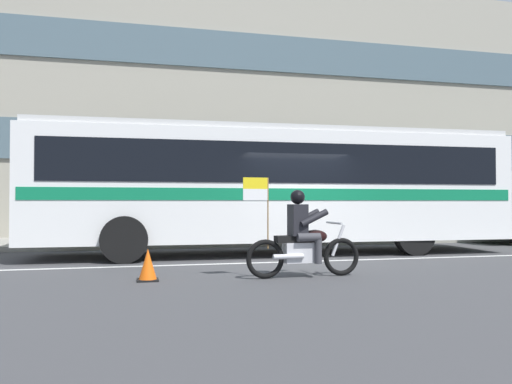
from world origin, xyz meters
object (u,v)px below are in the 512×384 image
(motorcycle_with_rider, at_px, (303,240))
(fire_hydrant, at_px, (248,229))
(traffic_cone, at_px, (148,266))
(transit_bus, at_px, (275,182))

(motorcycle_with_rider, bearing_deg, fire_hydrant, 85.91)
(fire_hydrant, xyz_separation_m, traffic_cone, (-3.18, -6.39, -0.26))
(fire_hydrant, relative_size, traffic_cone, 1.36)
(transit_bus, bearing_deg, fire_hydrant, 92.89)
(transit_bus, distance_m, traffic_cone, 5.30)
(motorcycle_with_rider, relative_size, traffic_cone, 3.99)
(transit_bus, xyz_separation_m, motorcycle_with_rider, (-0.60, -4.03, -1.22))
(transit_bus, xyz_separation_m, fire_hydrant, (-0.13, 2.58, -1.37))
(transit_bus, height_order, fire_hydrant, transit_bus)
(motorcycle_with_rider, height_order, fire_hydrant, motorcycle_with_rider)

